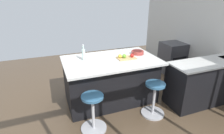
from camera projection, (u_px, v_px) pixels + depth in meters
ground_plane at (108, 105)px, 3.72m from camera, size 7.42×7.42×0.00m
interior_partition_left at (218, 25)px, 4.01m from camera, size 0.12×5.70×2.96m
sink_cabinet at (218, 79)px, 3.82m from camera, size 2.31×0.60×1.18m
oven_range at (172, 58)px, 5.12m from camera, size 0.60×0.61×0.87m
kitchen_island at (110, 80)px, 3.74m from camera, size 1.86×1.17×0.95m
stool_by_window at (154, 100)px, 3.34m from camera, size 0.44×0.44×0.66m
stool_middle at (93, 114)px, 2.96m from camera, size 0.44×0.44×0.66m
cutting_board at (126, 58)px, 3.56m from camera, size 0.36×0.24×0.02m
apple_green at (124, 56)px, 3.52m from camera, size 0.08×0.08×0.08m
apple_yellow at (120, 56)px, 3.53m from camera, size 0.07×0.07×0.07m
apple_red at (132, 55)px, 3.56m from camera, size 0.08×0.08×0.08m
water_bottle at (84, 54)px, 3.43m from camera, size 0.06×0.06×0.31m
fruit_bowl at (138, 52)px, 3.82m from camera, size 0.26×0.26×0.07m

